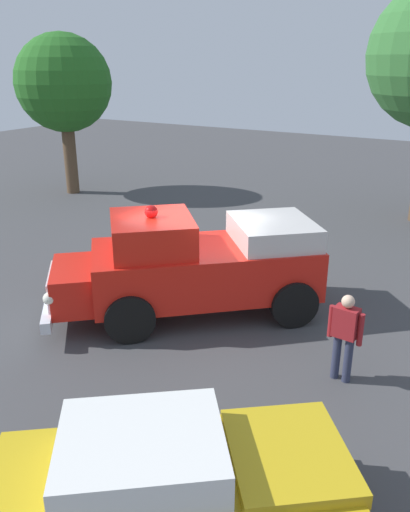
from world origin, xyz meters
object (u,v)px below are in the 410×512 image
at_px(vintage_fire_truck, 195,264).
at_px(oak_tree_right, 64,84).
at_px(traffic_cone, 167,258).
at_px(spectator_standing, 345,332).
at_px(classic_hot_rod, 172,481).

bearing_deg(vintage_fire_truck, oak_tree_right, 146.33).
relative_size(vintage_fire_truck, traffic_cone, 9.27).
bearing_deg(traffic_cone, oak_tree_right, 148.81).
bearing_deg(traffic_cone, spectator_standing, -26.06).
xyz_separation_m(classic_hot_rod, oak_tree_right, (-13.41, 12.15, 3.74)).
xyz_separation_m(vintage_fire_truck, oak_tree_right, (-10.58, 7.05, 3.29)).
bearing_deg(classic_hot_rod, traffic_cone, 124.93).
xyz_separation_m(classic_hot_rod, traffic_cone, (-4.88, 6.99, -0.44)).
relative_size(oak_tree_right, traffic_cone, 10.21).
relative_size(vintage_fire_truck, spectator_standing, 3.52).
distance_m(vintage_fire_truck, traffic_cone, 2.93).
bearing_deg(oak_tree_right, vintage_fire_truck, -33.67).
distance_m(classic_hot_rod, oak_tree_right, 18.48).
bearing_deg(spectator_standing, classic_hot_rod, -101.11).
height_order(classic_hot_rod, spectator_standing, spectator_standing).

